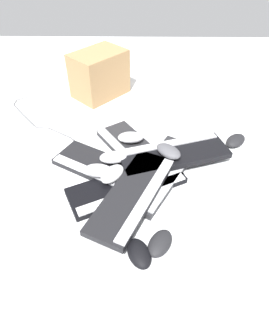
{
  "coord_description": "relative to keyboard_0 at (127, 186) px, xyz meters",
  "views": [
    {
      "loc": [
        0.8,
        -0.01,
        0.82
      ],
      "look_at": [
        -0.06,
        -0.03,
        0.03
      ],
      "focal_mm": 32.0,
      "sensor_mm": 36.0,
      "label": 1
    }
  ],
  "objects": [
    {
      "name": "mouse_0",
      "position": [
        -0.28,
        0.47,
        0.01
      ],
      "size": [
        0.12,
        0.12,
        0.04
      ],
      "primitive_type": "ellipsoid",
      "rotation": [
        0.0,
        0.0,
        2.35
      ],
      "color": "black",
      "rests_on": "ground"
    },
    {
      "name": "cable_0",
      "position": [
        -0.47,
        -0.45,
        -0.01
      ],
      "size": [
        0.47,
        0.43,
        0.01
      ],
      "color": "#59595B",
      "rests_on": "ground"
    },
    {
      "name": "mouse_5",
      "position": [
        0.29,
        0.04,
        0.01
      ],
      "size": [
        0.13,
        0.1,
        0.04
      ],
      "primitive_type": "ellipsoid",
      "rotation": [
        0.0,
        0.0,
        0.39
      ],
      "color": "black",
      "rests_on": "ground"
    },
    {
      "name": "keyboard_1",
      "position": [
        -0.08,
        0.13,
        0.0
      ],
      "size": [
        0.46,
        0.35,
        0.03
      ],
      "color": "#232326",
      "rests_on": "ground"
    },
    {
      "name": "mouse_2",
      "position": [
        -0.04,
        -0.11,
        0.04
      ],
      "size": [
        0.08,
        0.12,
        0.04
      ],
      "primitive_type": "ellipsoid",
      "rotation": [
        0.0,
        0.0,
        1.4
      ],
      "color": "#B7B7BC",
      "rests_on": "keyboard_3"
    },
    {
      "name": "keyboard_4",
      "position": [
        -0.15,
        0.19,
        0.03
      ],
      "size": [
        0.28,
        0.46,
        0.03
      ],
      "color": "black",
      "rests_on": "keyboard_1"
    },
    {
      "name": "ground_plane",
      "position": [
        -0.02,
        0.05,
        -0.01
      ],
      "size": [
        3.2,
        3.2,
        0.0
      ],
      "primitive_type": "plane",
      "color": "white"
    },
    {
      "name": "keyboard_5",
      "position": [
        0.07,
        0.02,
        0.03
      ],
      "size": [
        0.46,
        0.32,
        0.03
      ],
      "color": "black",
      "rests_on": "keyboard_0"
    },
    {
      "name": "mouse_6",
      "position": [
        -0.12,
        -0.06,
        0.04
      ],
      "size": [
        0.08,
        0.12,
        0.04
      ],
      "primitive_type": "ellipsoid",
      "rotation": [
        0.0,
        0.0,
        4.82
      ],
      "color": "#B7B7BC",
      "rests_on": "keyboard_3"
    },
    {
      "name": "mouse_1",
      "position": [
        -0.13,
        0.16,
        0.07
      ],
      "size": [
        0.12,
        0.12,
        0.04
      ],
      "primitive_type": "ellipsoid",
      "rotation": [
        0.0,
        0.0,
        3.92
      ],
      "color": "#4C4C51",
      "rests_on": "keyboard_4"
    },
    {
      "name": "keyboard_3",
      "position": [
        -0.09,
        -0.09,
        0.0
      ],
      "size": [
        0.35,
        0.46,
        0.03
      ],
      "color": "black",
      "rests_on": "ground"
    },
    {
      "name": "cardboard_box",
      "position": [
        -0.72,
        -0.17,
        0.1
      ],
      "size": [
        0.33,
        0.33,
        0.23
      ],
      "primitive_type": "cube",
      "rotation": [
        0.0,
        0.0,
        2.39
      ],
      "color": "#9E774C",
      "rests_on": "ground"
    },
    {
      "name": "keyboard_0",
      "position": [
        0.0,
        0.0,
        0.0
      ],
      "size": [
        0.33,
        0.46,
        0.03
      ],
      "color": "black",
      "rests_on": "ground"
    },
    {
      "name": "mouse_3",
      "position": [
        -0.26,
        0.01,
        0.04
      ],
      "size": [
        0.07,
        0.11,
        0.04
      ],
      "primitive_type": "ellipsoid",
      "rotation": [
        0.0,
        0.0,
        1.61
      ],
      "color": "#B7B7BC",
      "rests_on": "keyboard_2"
    },
    {
      "name": "mouse_4",
      "position": [
        0.25,
        0.11,
        0.01
      ],
      "size": [
        0.13,
        0.11,
        0.04
      ],
      "primitive_type": "ellipsoid",
      "rotation": [
        0.0,
        0.0,
        5.78
      ],
      "color": "black",
      "rests_on": "ground"
    },
    {
      "name": "mouse_7",
      "position": [
        -0.03,
        -0.06,
        0.04
      ],
      "size": [
        0.13,
        0.12,
        0.04
      ],
      "primitive_type": "ellipsoid",
      "rotation": [
        0.0,
        0.0,
        5.68
      ],
      "color": "silver",
      "rests_on": "keyboard_3"
    },
    {
      "name": "keyboard_2",
      "position": [
        -0.2,
        0.03,
        0.0
      ],
      "size": [
        0.45,
        0.37,
        0.03
      ],
      "color": "#232326",
      "rests_on": "ground"
    }
  ]
}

